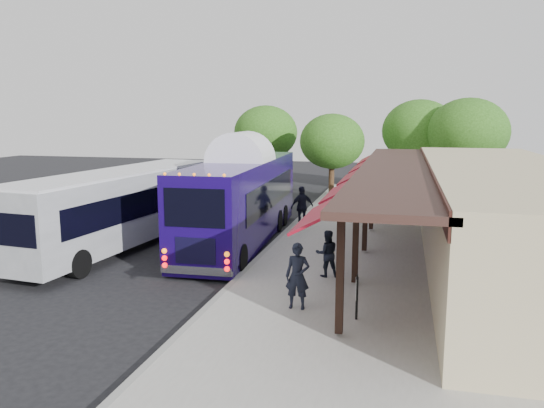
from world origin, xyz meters
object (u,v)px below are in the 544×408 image
Objects in this scene: ped_c at (302,207)px; sign_board at (357,291)px; city_bus at (121,205)px; ped_a at (298,276)px; ped_d at (371,193)px; ped_b at (327,253)px; coach_bus at (241,196)px.

sign_board is (3.49, -10.85, -0.20)m from ped_c.
city_bus is 10.05m from ped_a.
ped_d is (0.94, 16.10, -0.01)m from ped_a.
ped_b is at bearing 70.76° from ped_c.
ped_b is 0.80× the size of ped_c.
ped_c is 11.39m from sign_board.
sign_board is (0.69, -16.51, -0.13)m from ped_d.
ped_c is at bearing 52.19° from coach_bus.
ped_a is 0.94× the size of ped_c.
ped_a reaches higher than sign_board.
coach_bus is 8.56m from ped_a.
coach_bus is at bearing 72.05° from ped_d.
ped_b is 1.37× the size of sign_board.
coach_bus is 6.06× the size of ped_c.
city_bus is 10.56× the size of sign_board.
ped_d is at bearing 86.76° from sign_board.
coach_bus is 0.99× the size of city_bus.
ped_a is 1.01× the size of ped_d.
ped_b reaches higher than sign_board.
city_bus reaches higher than ped_a.
ped_a is at bearing -64.96° from coach_bus.
city_bus reaches higher than sign_board.
ped_d is at bearing 58.07° from coach_bus.
ped_a is (8.38, -5.51, -0.68)m from city_bus.
city_bus reaches higher than ped_d.
coach_bus is 9.87m from ped_d.
city_bus is 7.73× the size of ped_b.
ped_a is at bearing 64.11° from ped_c.
sign_board is at bearing -25.37° from city_bus.
coach_bus is at bearing 119.18° from sign_board.
coach_bus is at bearing 29.83° from city_bus.
sign_board is at bearing -57.56° from coach_bus.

